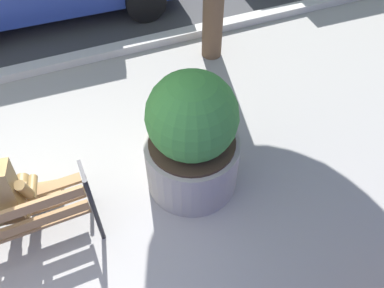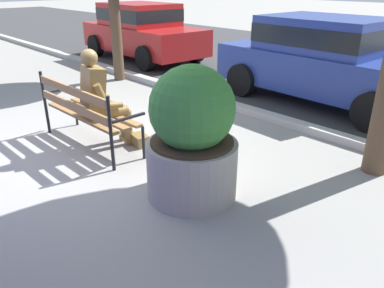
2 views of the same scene
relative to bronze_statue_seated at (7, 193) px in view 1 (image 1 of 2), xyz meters
name	(u,v)px [view 1 (image 1 of 2)]	position (x,y,z in m)	size (l,w,h in m)	color
ground_plane	(6,272)	(-0.26, -0.35, -0.67)	(80.00, 80.00, 0.00)	gray
bronze_statue_seated	(7,193)	(0.00, 0.00, 0.00)	(0.73, 0.79, 1.37)	olive
concrete_planter	(192,139)	(1.74, -0.02, 0.01)	(0.97, 0.97, 1.43)	gray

